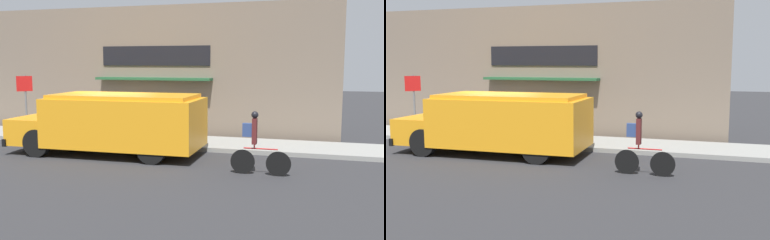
# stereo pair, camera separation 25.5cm
# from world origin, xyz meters

# --- Properties ---
(ground_plane) EXTENTS (70.00, 70.00, 0.00)m
(ground_plane) POSITION_xyz_m (0.00, 0.00, 0.00)
(ground_plane) COLOR #2B2B2D
(sidewalk) EXTENTS (28.00, 2.38, 0.15)m
(sidewalk) POSITION_xyz_m (0.00, 1.19, 0.08)
(sidewalk) COLOR gray
(sidewalk) RESTS_ON ground_plane
(storefront) EXTENTS (15.52, 0.75, 5.27)m
(storefront) POSITION_xyz_m (0.01, 2.80, 2.64)
(storefront) COLOR #756656
(storefront) RESTS_ON ground_plane
(school_bus) EXTENTS (6.37, 2.78, 1.99)m
(school_bus) POSITION_xyz_m (0.60, -1.26, 1.07)
(school_bus) COLOR orange
(school_bus) RESTS_ON ground_plane
(cyclist) EXTENTS (1.63, 0.20, 1.72)m
(cyclist) POSITION_xyz_m (5.44, -2.56, 0.81)
(cyclist) COLOR black
(cyclist) RESTS_ON ground_plane
(stop_sign_post) EXTENTS (0.45, 0.45, 2.37)m
(stop_sign_post) POSITION_xyz_m (-4.25, 0.72, 1.74)
(stop_sign_post) COLOR slate
(stop_sign_post) RESTS_ON sidewalk
(trash_bin) EXTENTS (0.61, 0.61, 0.81)m
(trash_bin) POSITION_xyz_m (1.39, 1.14, 0.56)
(trash_bin) COLOR #2D5138
(trash_bin) RESTS_ON sidewalk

